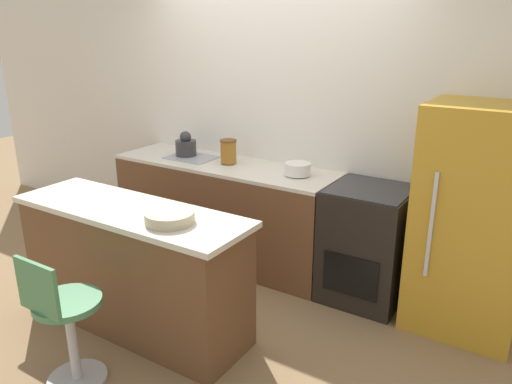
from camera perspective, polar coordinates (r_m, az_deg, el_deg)
name	(u,v)px	position (r m, az deg, el deg)	size (l,w,h in m)	color
ground_plane	(233,278)	(4.39, -2.61, -9.84)	(14.00, 14.00, 0.00)	#8E704C
wall_back	(274,118)	(4.49, 2.05, 8.48)	(8.00, 0.06, 2.60)	white
back_counter	(225,211)	(4.61, -3.59, -2.19)	(2.10, 0.62, 0.92)	brown
kitchen_island	(134,268)	(3.66, -13.76, -8.46)	(1.78, 0.56, 0.91)	brown
oven_range	(367,244)	(4.02, 12.52, -5.82)	(0.61, 0.63, 0.92)	black
refrigerator	(473,222)	(3.73, 23.51, -3.13)	(0.73, 0.64, 1.61)	gold
stool_chair	(65,324)	(3.23, -20.95, -13.89)	(0.40, 0.40, 0.88)	#B7B7BC
kettle	(186,146)	(4.73, -8.02, 5.24)	(0.19, 0.19, 0.23)	#333338
mixing_bowl	(298,169)	(4.10, 4.79, 2.66)	(0.21, 0.21, 0.10)	white
canister_jar	(228,151)	(4.43, -3.17, 4.68)	(0.15, 0.15, 0.21)	#9E6623
fruit_bowl	(170,217)	(3.17, -9.82, -2.84)	(0.31, 0.31, 0.07)	#C1B28E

